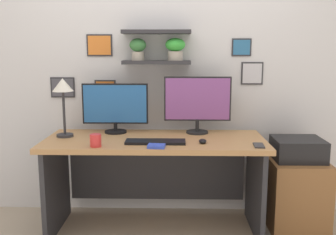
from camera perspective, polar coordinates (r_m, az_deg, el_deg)
ground_plane at (r=3.24m, az=-1.86°, el=-16.17°), size 8.00×8.00×0.00m
back_wall_assembly at (r=3.34m, az=-1.60°, el=8.71°), size 4.40×0.24×2.70m
desk at (r=3.09m, az=-1.86°, el=-6.65°), size 1.69×0.68×0.75m
monitor_left at (r=3.19m, az=-7.80°, el=1.60°), size 0.54×0.18×0.41m
monitor_right at (r=3.15m, az=4.38°, el=2.28°), size 0.54×0.18×0.46m
keyboard at (r=2.84m, az=-1.86°, el=-3.60°), size 0.44×0.14×0.02m
computer_mouse at (r=2.85m, az=5.14°, el=-3.49°), size 0.06×0.09×0.03m
desk_lamp at (r=3.10m, az=-15.25°, el=3.71°), size 0.16×0.16×0.46m
cell_phone at (r=2.83m, az=13.26°, el=-4.03°), size 0.08×0.14×0.01m
coffee_mug at (r=2.78m, az=-10.64°, el=-3.34°), size 0.08×0.08×0.09m
scissors_tray at (r=2.71m, az=-1.72°, el=-4.24°), size 0.13×0.09×0.02m
drawer_cabinet at (r=3.34m, az=18.26°, el=-10.55°), size 0.44×0.50×0.57m
printer at (r=3.23m, az=18.61°, el=-4.43°), size 0.38×0.34×0.17m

